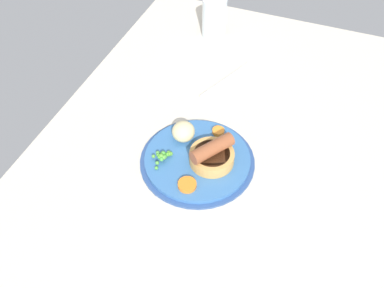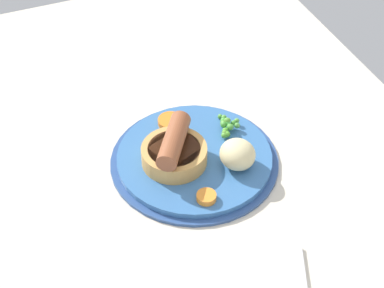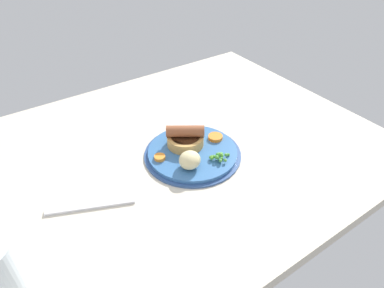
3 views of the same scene
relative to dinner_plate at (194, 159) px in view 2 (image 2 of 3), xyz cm
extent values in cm
cube|color=beige|center=(-5.54, 4.96, -2.07)|extent=(110.00, 80.00, 3.00)
cylinder|color=#2D4C84|center=(0.00, 0.00, -0.32)|extent=(23.61, 23.61, 0.50)
cylinder|color=#386BA8|center=(0.00, 0.00, 0.13)|extent=(21.72, 21.72, 1.40)
cylinder|color=tan|center=(-0.09, 3.03, 2.11)|extent=(9.03, 9.03, 2.56)
cylinder|color=#472614|center=(-0.09, 3.03, 3.24)|extent=(7.23, 7.23, 0.30)
cylinder|color=brown|center=(-0.09, 3.03, 4.79)|extent=(9.19, 7.43, 2.80)
sphere|color=#459634|center=(3.08, -7.35, 1.87)|extent=(0.74, 0.74, 0.74)
sphere|color=green|center=(2.94, -6.47, 2.04)|extent=(0.75, 0.75, 0.75)
sphere|color=#519E3F|center=(4.90, -6.70, 1.67)|extent=(0.80, 0.80, 0.80)
sphere|color=green|center=(3.39, -6.56, 2.17)|extent=(0.75, 0.75, 0.75)
sphere|color=#4F9742|center=(2.50, -7.69, 1.73)|extent=(0.85, 0.85, 0.85)
sphere|color=#55A436|center=(1.57, -5.22, 1.47)|extent=(0.86, 0.86, 0.86)
sphere|color=green|center=(3.64, -6.75, 2.08)|extent=(0.79, 0.79, 0.79)
sphere|color=#54A62F|center=(1.54, -5.68, 1.56)|extent=(0.89, 0.89, 0.89)
sphere|color=#559B3C|center=(3.57, -8.14, 1.63)|extent=(0.78, 0.78, 0.78)
sphere|color=#46953B|center=(2.46, -6.74, 1.87)|extent=(0.77, 0.77, 0.77)
sphere|color=#51A830|center=(2.19, -5.67, 1.73)|extent=(0.84, 0.84, 0.84)
sphere|color=#4C9E3C|center=(2.36, -6.50, 1.96)|extent=(0.99, 0.99, 0.99)
sphere|color=green|center=(3.09, -5.81, 2.01)|extent=(0.92, 0.92, 0.92)
sphere|color=green|center=(3.98, -6.15, 2.00)|extent=(0.87, 0.87, 0.87)
sphere|color=green|center=(3.16, -6.39, 2.14)|extent=(0.82, 0.82, 0.82)
sphere|color=#53942E|center=(1.83, -5.44, 1.61)|extent=(0.90, 0.90, 0.90)
sphere|color=#529A33|center=(3.39, -6.49, 2.30)|extent=(0.99, 0.99, 0.99)
sphere|color=#589B3E|center=(3.40, -5.88, 2.04)|extent=(0.88, 0.88, 0.88)
sphere|color=#4C9E38|center=(5.80, -6.50, 1.20)|extent=(0.74, 0.74, 0.74)
ellipsoid|color=beige|center=(-3.97, -4.65, 2.86)|extent=(6.12, 5.95, 4.05)
cylinder|color=orange|center=(7.49, 0.74, 1.27)|extent=(4.60, 4.60, 0.88)
cylinder|color=orange|center=(-8.18, 1.70, 1.28)|extent=(3.60, 3.60, 0.89)
camera|label=1|loc=(52.96, 19.41, 67.24)|focal=40.00mm
camera|label=2|loc=(-59.06, 24.54, 63.10)|focal=60.00mm
camera|label=3|loc=(-36.81, -53.61, 52.21)|focal=32.00mm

